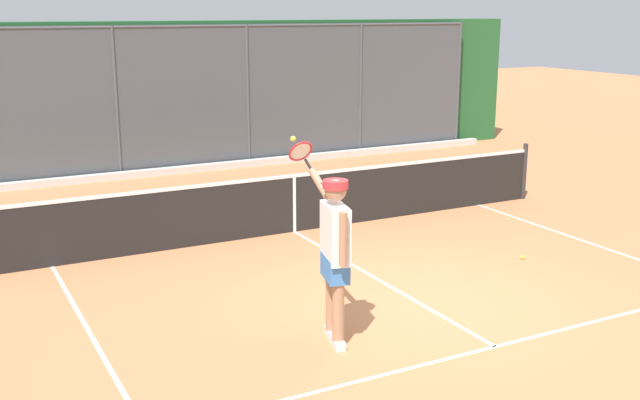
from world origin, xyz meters
TOP-DOWN VIEW (x-y plane):
  - ground_plane at (0.00, 0.00)m, footprint 60.00×60.00m
  - court_line_markings at (0.00, 1.61)m, footprint 7.66×9.09m
  - fence_backdrop at (0.00, -9.82)m, footprint 18.01×1.37m
  - tennis_net at (0.00, -3.66)m, footprint 9.84×0.09m
  - tennis_player at (1.47, 0.39)m, footprint 0.37×1.49m
  - tennis_ball_near_net at (-2.32, -0.82)m, footprint 0.07×0.07m

SIDE VIEW (x-z plane):
  - ground_plane at x=0.00m, z-range 0.00..0.00m
  - court_line_markings at x=0.00m, z-range 0.00..0.01m
  - tennis_ball_near_net at x=-2.32m, z-range 0.00..0.07m
  - tennis_net at x=0.00m, z-range -0.04..1.03m
  - tennis_player at x=1.47m, z-range 0.03..2.15m
  - fence_backdrop at x=0.00m, z-range -0.01..3.28m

